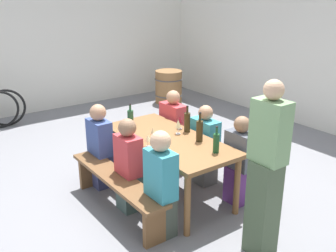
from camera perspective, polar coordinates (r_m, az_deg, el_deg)
ground_plane at (r=4.97m, az=0.00°, el=-9.83°), size 24.00×24.00×0.00m
side_wall at (r=8.44m, az=-18.74°, el=12.81°), size 0.20×7.78×3.20m
tasting_table at (r=4.68m, az=0.00°, el=-2.69°), size 1.81×0.83×0.75m
bench_near at (r=4.47m, az=-7.52°, el=-8.50°), size 1.71×0.30×0.45m
bench_far at (r=5.22m, az=6.38°, el=-4.18°), size 1.71×0.30×0.45m
wine_bottle_0 at (r=4.82m, az=2.82°, el=0.62°), size 0.08×0.08×0.33m
wine_bottle_1 at (r=4.23m, az=7.07°, el=-2.44°), size 0.07×0.07×0.30m
wine_bottle_2 at (r=5.06m, az=-5.52°, el=1.25°), size 0.08×0.08×0.29m
wine_bottle_3 at (r=4.52m, az=4.65°, el=-0.66°), size 0.08×0.08×0.35m
wine_glass_0 at (r=4.91m, az=1.75°, el=0.90°), size 0.07×0.07×0.16m
wine_glass_1 at (r=4.54m, az=-2.25°, el=-0.80°), size 0.06×0.06×0.16m
wine_glass_2 at (r=4.35m, az=-2.98°, el=-1.84°), size 0.08×0.08×0.14m
wine_glass_3 at (r=4.73m, az=1.50°, el=0.29°), size 0.08×0.08×0.18m
seated_guest_near_0 at (r=5.02m, az=-9.92°, el=-3.19°), size 0.36×0.24×1.10m
seated_guest_near_1 at (r=4.43m, az=-5.77°, el=-5.99°), size 0.33×0.24×1.11m
seated_guest_near_2 at (r=3.95m, az=-1.06°, el=-8.89°), size 0.34×0.24×1.15m
seated_guest_far_0 at (r=5.54m, az=0.74°, el=-0.71°), size 0.41×0.24×1.11m
seated_guest_far_1 at (r=5.06m, az=5.37°, el=-3.13°), size 0.39×0.24×1.06m
seated_guest_far_2 at (r=4.64m, az=10.43°, el=-5.29°), size 0.35×0.24×1.08m
standing_host at (r=3.68m, az=14.16°, el=-6.83°), size 0.32×0.24×1.72m
wine_barrel at (r=8.75m, az=0.09°, el=5.78°), size 0.63×0.63×0.72m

